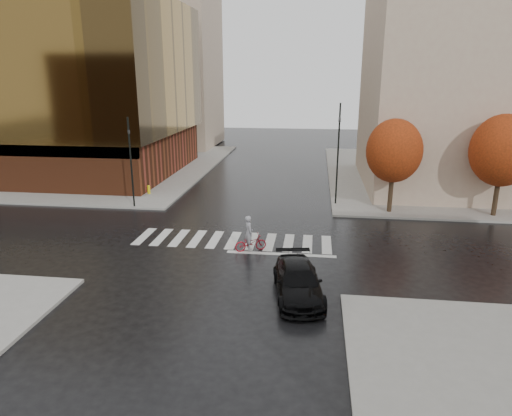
{
  "coord_description": "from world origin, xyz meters",
  "views": [
    {
      "loc": [
        4.67,
        -24.55,
        9.44
      ],
      "look_at": [
        1.35,
        0.7,
        2.0
      ],
      "focal_mm": 32.0,
      "sensor_mm": 36.0,
      "label": 1
    }
  ],
  "objects_px": {
    "sedan": "(298,282)",
    "traffic_light_ne": "(338,147)",
    "traffic_light_nw": "(131,158)",
    "fire_hydrant": "(149,189)",
    "cyclist": "(250,239)"
  },
  "relations": [
    {
      "from": "traffic_light_nw",
      "to": "cyclist",
      "type": "bearing_deg",
      "value": 40.71
    },
    {
      "from": "fire_hydrant",
      "to": "cyclist",
      "type": "bearing_deg",
      "value": -47.98
    },
    {
      "from": "sedan",
      "to": "fire_hydrant",
      "type": "distance_m",
      "value": 20.57
    },
    {
      "from": "sedan",
      "to": "fire_hydrant",
      "type": "relative_size",
      "value": 6.82
    },
    {
      "from": "sedan",
      "to": "traffic_light_ne",
      "type": "height_order",
      "value": "traffic_light_ne"
    },
    {
      "from": "traffic_light_nw",
      "to": "fire_hydrant",
      "type": "distance_m",
      "value": 4.91
    },
    {
      "from": "fire_hydrant",
      "to": "traffic_light_nw",
      "type": "bearing_deg",
      "value": -86.37
    },
    {
      "from": "sedan",
      "to": "fire_hydrant",
      "type": "bearing_deg",
      "value": 119.15
    },
    {
      "from": "traffic_light_nw",
      "to": "fire_hydrant",
      "type": "bearing_deg",
      "value": 171.37
    },
    {
      "from": "traffic_light_nw",
      "to": "sedan",
      "type": "bearing_deg",
      "value": 33.05
    },
    {
      "from": "sedan",
      "to": "traffic_light_ne",
      "type": "bearing_deg",
      "value": 72.48
    },
    {
      "from": "cyclist",
      "to": "traffic_light_ne",
      "type": "relative_size",
      "value": 0.27
    },
    {
      "from": "traffic_light_nw",
      "to": "traffic_light_ne",
      "type": "height_order",
      "value": "traffic_light_ne"
    },
    {
      "from": "cyclist",
      "to": "traffic_light_nw",
      "type": "bearing_deg",
      "value": 28.97
    },
    {
      "from": "cyclist",
      "to": "traffic_light_ne",
      "type": "xyz_separation_m",
      "value": [
        5.06,
        10.0,
        3.68
      ]
    }
  ]
}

